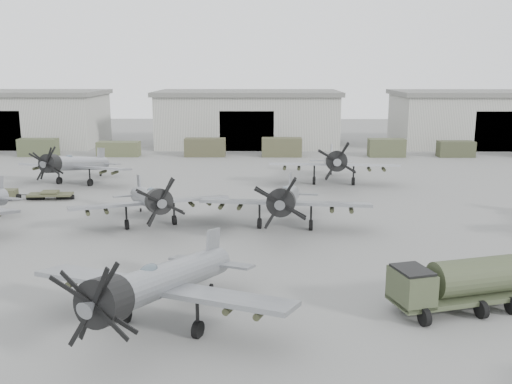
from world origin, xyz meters
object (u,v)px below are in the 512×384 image
aircraft_mid_1 (150,199)px  aircraft_near_1 (157,283)px  aircraft_far_0 (73,164)px  aircraft_far_1 (334,162)px  aircraft_mid_2 (285,199)px  fuel_tanker (457,282)px  tug_trailer (23,194)px

aircraft_mid_1 → aircraft_near_1: bearing=-98.9°
aircraft_near_1 → aircraft_mid_1: (-3.85, 18.12, -0.17)m
aircraft_far_0 → aircraft_far_1: bearing=16.5°
aircraft_mid_2 → aircraft_far_0: (-21.99, 16.83, -0.13)m
aircraft_far_0 → aircraft_mid_2: bearing=-21.9°
aircraft_near_1 → fuel_tanker: (14.95, 2.55, -0.86)m
aircraft_mid_2 → tug_trailer: bearing=164.5°
aircraft_far_0 → tug_trailer: aircraft_far_0 is taller
aircraft_far_1 → fuel_tanker: 32.40m
aircraft_mid_2 → aircraft_far_1: aircraft_far_1 is taller
aircraft_mid_1 → fuel_tanker: (18.81, -15.57, -0.70)m
fuel_tanker → tug_trailer: size_ratio=1.03×
aircraft_mid_2 → fuel_tanker: bearing=-54.8°
aircraft_near_1 → aircraft_mid_2: 18.79m
aircraft_near_1 → aircraft_far_1: (12.56, 34.84, 0.09)m
aircraft_mid_2 → aircraft_mid_1: bearing=-176.7°
aircraft_far_1 → fuel_tanker: size_ratio=1.86×
aircraft_mid_2 → fuel_tanker: 17.16m
fuel_tanker → tug_trailer: bearing=126.5°
aircraft_mid_1 → aircraft_far_0: aircraft_far_0 is taller
aircraft_mid_2 → aircraft_far_0: bearing=148.9°
fuel_tanker → tug_trailer: 41.21m
aircraft_far_0 → aircraft_mid_1: bearing=-39.3°
aircraft_far_1 → fuel_tanker: bearing=-81.7°
aircraft_mid_1 → aircraft_mid_2: 10.56m
aircraft_mid_2 → aircraft_near_1: bearing=-104.5°
fuel_tanker → aircraft_mid_1: bearing=124.1°
aircraft_mid_2 → aircraft_far_0: size_ratio=1.06×
aircraft_mid_2 → aircraft_far_1: (5.87, 17.28, 0.10)m
aircraft_near_1 → aircraft_far_1: bearing=91.2°
fuel_tanker → aircraft_near_1: bearing=173.4°
aircraft_near_1 → aircraft_far_0: (-15.31, 34.40, -0.14)m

